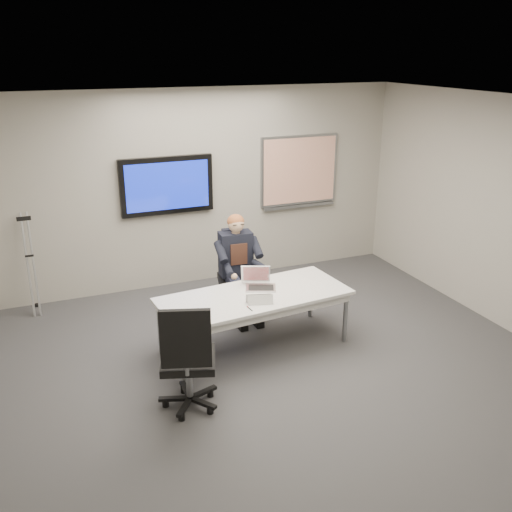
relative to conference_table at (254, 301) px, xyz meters
name	(u,v)px	position (x,y,z in m)	size (l,w,h in m)	color
floor	(288,380)	(0.07, -0.79, -0.59)	(6.00, 6.00, 0.02)	#363638
ceiling	(294,107)	(0.07, -0.79, 2.21)	(6.00, 6.00, 0.02)	silver
wall_back	(201,189)	(0.07, 2.21, 0.81)	(6.00, 0.02, 2.80)	#A09D90
conference_table	(254,301)	(0.00, 0.00, 0.00)	(2.24, 1.10, 0.67)	white
tv_display	(167,186)	(-0.43, 2.16, 0.91)	(1.30, 0.09, 0.80)	black
whiteboard	(299,172)	(1.62, 2.18, 0.94)	(1.25, 0.08, 1.10)	gray
office_chair_far	(235,287)	(0.15, 1.05, -0.28)	(0.58, 0.58, 1.01)	black
office_chair_near	(189,376)	(-1.03, -0.89, -0.23)	(0.69, 0.69, 1.15)	black
seated_person	(241,278)	(0.14, 0.81, -0.05)	(0.43, 0.73, 1.34)	#1D2031
crutch	(30,262)	(-2.32, 1.97, 0.10)	(0.19, 0.40, 1.39)	#B3B6BC
laptop	(259,282)	(0.13, 0.19, 0.14)	(0.41, 0.43, 0.24)	silver
name_tent	(259,299)	(-0.04, -0.24, 0.13)	(0.28, 0.08, 0.11)	silver
pen	(250,308)	(-0.19, -0.33, 0.08)	(0.01, 0.01, 0.13)	black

